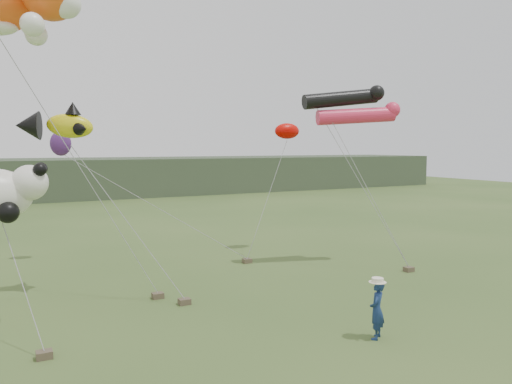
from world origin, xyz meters
TOP-DOWN VIEW (x-y plane):
  - ground at (0.00, 0.00)m, footprint 120.00×120.00m
  - headland at (-3.11, 44.69)m, footprint 90.00×13.00m
  - festival_attendant at (1.19, -0.90)m, footprint 0.71×0.68m
  - sandbag_anchors at (-0.66, 5.00)m, footprint 14.98×7.19m
  - fish_kite at (-6.11, 7.70)m, footprint 2.77×1.82m
  - tube_kites at (6.38, 6.67)m, footprint 4.36×1.95m
  - misc_kites at (0.63, 11.85)m, footprint 11.73×3.34m

SIDE VIEW (x-z plane):
  - ground at x=0.00m, z-range 0.00..0.00m
  - sandbag_anchors at x=-0.66m, z-range 0.00..0.20m
  - festival_attendant at x=1.19m, z-range 0.00..1.64m
  - headland at x=-3.11m, z-range -0.08..3.92m
  - misc_kites at x=0.63m, z-range 5.02..6.64m
  - fish_kite at x=-6.11m, z-range 5.41..6.77m
  - tube_kites at x=6.38m, z-range 6.20..8.03m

